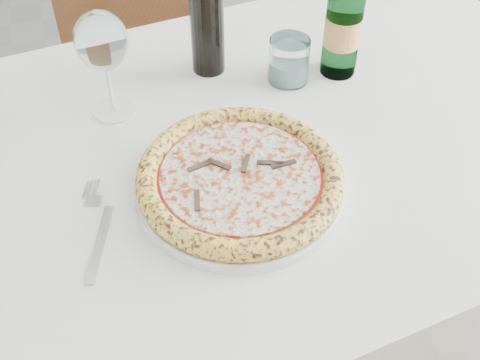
# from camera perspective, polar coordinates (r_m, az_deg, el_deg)

# --- Properties ---
(dining_table) EXTENTS (1.50, 1.01, 0.76)m
(dining_table) POSITION_cam_1_polar(r_m,az_deg,el_deg) (1.06, -1.50, -0.51)
(dining_table) COLOR brown
(dining_table) RESTS_ON floor
(chair_far) EXTENTS (0.46, 0.46, 0.93)m
(chair_far) POSITION_cam_1_polar(r_m,az_deg,el_deg) (1.69, -10.66, 12.83)
(chair_far) COLOR brown
(chair_far) RESTS_ON floor
(plate) EXTENTS (0.32, 0.32, 0.02)m
(plate) POSITION_cam_1_polar(r_m,az_deg,el_deg) (0.92, 0.00, -0.49)
(plate) COLOR white
(plate) RESTS_ON dining_table
(pizza) EXTENTS (0.32, 0.32, 0.03)m
(pizza) POSITION_cam_1_polar(r_m,az_deg,el_deg) (0.91, -0.00, 0.28)
(pizza) COLOR #E6A45D
(pizza) RESTS_ON plate
(fork) EXTENTS (0.06, 0.20, 0.00)m
(fork) POSITION_cam_1_polar(r_m,az_deg,el_deg) (0.89, -13.35, -4.58)
(fork) COLOR #AAABAD
(fork) RESTS_ON dining_table
(wine_glass) EXTENTS (0.09, 0.09, 0.19)m
(wine_glass) POSITION_cam_1_polar(r_m,az_deg,el_deg) (1.01, -12.99, 12.54)
(wine_glass) COLOR white
(wine_glass) RESTS_ON dining_table
(tumbler) EXTENTS (0.07, 0.07, 0.08)m
(tumbler) POSITION_cam_1_polar(r_m,az_deg,el_deg) (1.12, 4.64, 11.01)
(tumbler) COLOR white
(tumbler) RESTS_ON dining_table
(beer_bottle) EXTENTS (0.07, 0.07, 0.26)m
(beer_bottle) POSITION_cam_1_polar(r_m,az_deg,el_deg) (1.12, 9.80, 14.50)
(beer_bottle) COLOR #376F44
(beer_bottle) RESTS_ON dining_table
(wine_bottle) EXTENTS (0.06, 0.06, 0.25)m
(wine_bottle) POSITION_cam_1_polar(r_m,az_deg,el_deg) (1.11, -3.17, 15.07)
(wine_bottle) COLOR black
(wine_bottle) RESTS_ON dining_table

